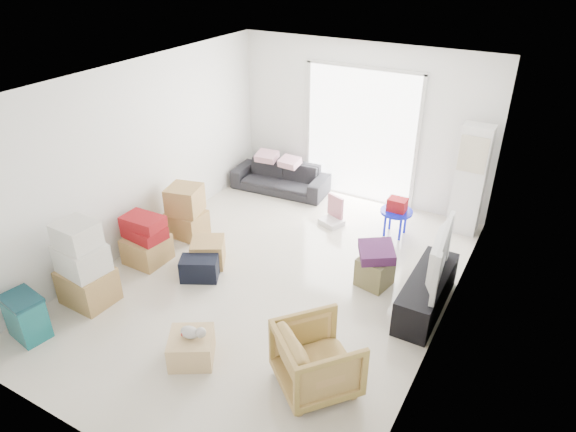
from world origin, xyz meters
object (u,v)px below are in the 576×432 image
Objects in this scene: ottoman at (375,271)px; kids_table at (397,209)px; wood_crate at (191,348)px; armchair at (317,356)px; tv_console at (426,293)px; storage_bins at (26,317)px; ac_tower at (470,180)px; sofa at (280,173)px; television at (430,272)px.

ottoman is 0.64× the size of kids_table.
kids_table is at bearing 74.04° from wood_crate.
armchair is 1.26× the size of kids_table.
tv_console reaches higher than wood_crate.
storage_bins is 5.26m from kids_table.
tv_console is at bearing -88.71° from ac_tower.
wood_crate is at bearing -105.96° from kids_table.
ottoman is (-0.74, 0.17, -0.04)m from tv_console.
storage_bins is at bearing -144.51° from tv_console.
armchair reaches higher than wood_crate.
sofa is 4.71m from armchair.
ottoman is at bearing -82.00° from kids_table.
armchair is at bearing -86.54° from ottoman.
ac_tower is 2.78× the size of kids_table.
storage_bins is (-3.90, -2.78, -0.27)m from television.
sofa is (-3.31, 2.07, 0.10)m from tv_console.
storage_bins reaches higher than tv_console.
ottoman is (-0.74, 0.17, -0.35)m from television.
kids_table reaches higher than ottoman.
sofa is at bearing 148.02° from tv_console.
kids_table is (-0.20, 1.39, 0.24)m from ottoman.
tv_console is 4.79m from storage_bins.
ac_tower reaches higher than television.
ottoman is at bearing -46.33° from armchair.
armchair is 1.99m from ottoman.
sofa is at bearing 51.98° from television.
tv_console is 1.80× the size of armchair.
sofa is 3.69× the size of wood_crate.
ac_tower is at bearing 52.39° from storage_bins.
kids_table is at bearing -16.73° from sofa.
wood_crate is at bearing 54.09° from armchair.
television is at bearing -58.95° from kids_table.
ac_tower reaches higher than sofa.
television reaches higher than ottoman.
storage_bins is at bearing 56.78° from armchair.
ac_tower is at bearing -57.92° from armchair.
kids_table is at bearing 121.05° from tv_console.
sofa is 3.20m from ottoman.
television is at bearing -36.66° from sofa.
tv_console is 3.90m from sofa.
kids_table is (2.37, -0.51, 0.10)m from sofa.
armchair is at bearing -84.65° from kids_table.
kids_table is (-0.94, 1.56, -0.10)m from television.
ottoman is 0.85× the size of wood_crate.
armchair is 3.42m from storage_bins.
wood_crate is at bearing -114.08° from ac_tower.
armchair is at bearing -98.13° from ac_tower.
ac_tower is at bearing -4.76° from television.
armchair is 1.43× the size of storage_bins.
ac_tower is 1.19m from kids_table.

